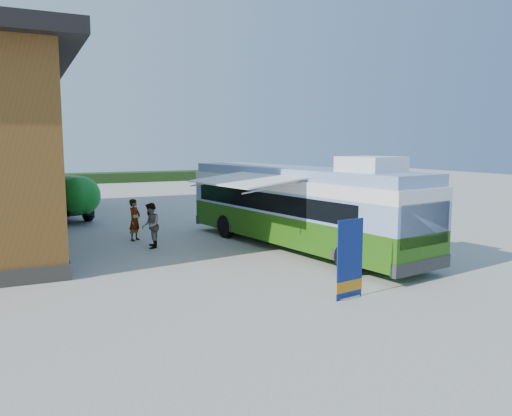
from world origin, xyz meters
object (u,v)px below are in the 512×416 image
bus (298,204)px  slurry_tanker (62,194)px  person_b (151,226)px  banner (350,266)px  person_a (135,220)px  picnic_table (260,221)px

bus → slurry_tanker: bearing=113.9°
person_b → slurry_tanker: size_ratio=0.28×
banner → person_b: bearing=101.1°
person_a → person_b: person_b is taller
picnic_table → person_b: size_ratio=1.02×
banner → person_a: banner is taller
person_b → slurry_tanker: slurry_tanker is taller
person_a → slurry_tanker: slurry_tanker is taller
person_a → slurry_tanker: 7.66m
bus → person_b: size_ratio=6.82×
banner → person_b: 9.08m
picnic_table → banner: bearing=-80.7°
bus → person_b: 5.73m
person_a → person_b: 1.82m
picnic_table → person_a: 5.42m
bus → person_a: size_ratio=6.90×
banner → picnic_table: 9.49m
bus → picnic_table: bus is taller
slurry_tanker → person_b: bearing=-93.7°
bus → banner: bus is taller
bus → person_a: (-5.31, 4.30, -0.86)m
person_a → picnic_table: bearing=-56.6°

